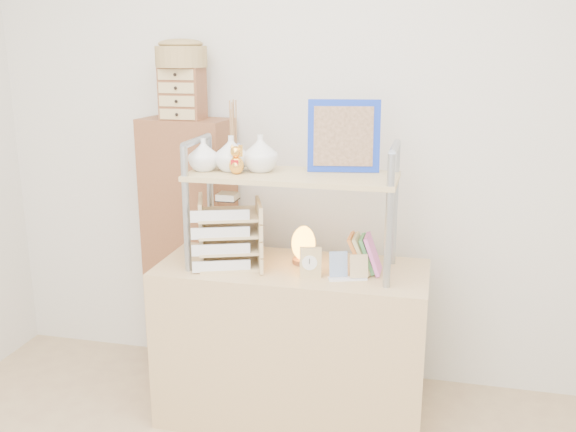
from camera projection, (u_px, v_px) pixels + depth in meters
name	position (u px, v px, depth m)	size (l,w,h in m)	color
room_shell	(230.00, 50.00, 1.85)	(3.42, 3.41, 2.61)	silver
desk	(292.00, 344.00, 2.95)	(1.20, 0.50, 0.75)	tan
cabinet	(191.00, 248.00, 3.36)	(0.45, 0.24, 1.35)	brown
hutch	(275.00, 169.00, 2.77)	(0.91, 0.34, 0.73)	#959BA2
letter_tray	(229.00, 237.00, 2.84)	(0.34, 0.34, 0.33)	#D4B97F
salt_lamp	(303.00, 244.00, 2.88)	(0.11, 0.11, 0.17)	brown
desk_clock	(310.00, 263.00, 2.71)	(0.10, 0.06, 0.13)	tan
postcard_stand	(348.00, 272.00, 2.70)	(0.17, 0.10, 0.12)	white
drawer_chest	(183.00, 93.00, 3.13)	(0.20, 0.16, 0.25)	brown
woven_basket	(181.00, 57.00, 3.09)	(0.25, 0.25, 0.10)	olive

